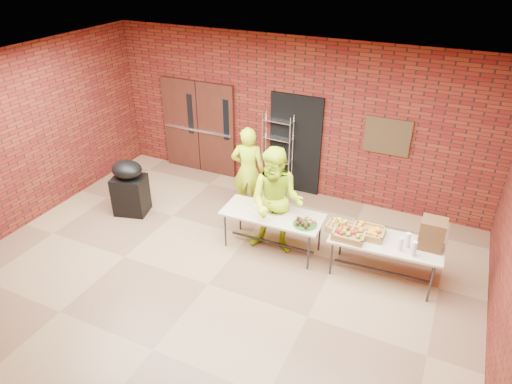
# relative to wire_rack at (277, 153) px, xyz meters

# --- Properties ---
(room) EXTENTS (8.08, 7.08, 3.28)m
(room) POSITION_rel_wire_rack_xyz_m (0.24, -3.32, 0.75)
(room) COLOR brown
(room) RESTS_ON ground
(double_doors) EXTENTS (1.78, 0.12, 2.10)m
(double_doors) POSITION_rel_wire_rack_xyz_m (-1.96, 0.12, 0.20)
(double_doors) COLOR #401912
(double_doors) RESTS_ON room
(dark_doorway) EXTENTS (1.10, 0.06, 2.10)m
(dark_doorway) POSITION_rel_wire_rack_xyz_m (0.34, 0.14, 0.20)
(dark_doorway) COLOR black
(dark_doorway) RESTS_ON room
(bronze_plaque) EXTENTS (0.85, 0.04, 0.70)m
(bronze_plaque) POSITION_rel_wire_rack_xyz_m (2.14, 0.13, 0.70)
(bronze_plaque) COLOR #3E2F19
(bronze_plaque) RESTS_ON room
(wire_rack) EXTENTS (0.64, 0.25, 1.70)m
(wire_rack) POSITION_rel_wire_rack_xyz_m (0.00, 0.00, 0.00)
(wire_rack) COLOR silver
(wire_rack) RESTS_ON room
(table_left) EXTENTS (1.74, 0.76, 0.71)m
(table_left) POSITION_rel_wire_rack_xyz_m (0.76, -2.01, -0.20)
(table_left) COLOR #BBAF8F
(table_left) RESTS_ON room
(table_right) EXTENTS (1.74, 0.81, 0.70)m
(table_right) POSITION_rel_wire_rack_xyz_m (2.65, -1.97, -0.21)
(table_right) COLOR #BBAF8F
(table_right) RESTS_ON room
(basket_bananas) EXTENTS (0.41, 0.32, 0.13)m
(basket_bananas) POSITION_rel_wire_rack_xyz_m (1.92, -1.99, -0.10)
(basket_bananas) COLOR #9D723F
(basket_bananas) RESTS_ON table_right
(basket_oranges) EXTENTS (0.49, 0.38, 0.15)m
(basket_oranges) POSITION_rel_wire_rack_xyz_m (2.36, -1.94, -0.09)
(basket_oranges) COLOR #9D723F
(basket_oranges) RESTS_ON table_right
(basket_apples) EXTENTS (0.49, 0.38, 0.15)m
(basket_apples) POSITION_rel_wire_rack_xyz_m (2.11, -2.14, -0.09)
(basket_apples) COLOR #9D723F
(basket_apples) RESTS_ON table_right
(muffin_tray) EXTENTS (0.40, 0.40, 0.10)m
(muffin_tray) POSITION_rel_wire_rack_xyz_m (1.37, -2.09, -0.10)
(muffin_tray) COLOR #1A5516
(muffin_tray) RESTS_ON table_left
(napkin_box) EXTENTS (0.17, 0.11, 0.06)m
(napkin_box) POSITION_rel_wire_rack_xyz_m (0.50, -1.97, -0.12)
(napkin_box) COLOR white
(napkin_box) RESTS_ON table_left
(coffee_dispenser) EXTENTS (0.36, 0.32, 0.47)m
(coffee_dispenser) POSITION_rel_wire_rack_xyz_m (3.27, -1.85, 0.09)
(coffee_dispenser) COLOR #53361C
(coffee_dispenser) RESTS_ON table_right
(cup_stack_front) EXTENTS (0.08, 0.08, 0.23)m
(cup_stack_front) POSITION_rel_wire_rack_xyz_m (2.88, -2.14, -0.04)
(cup_stack_front) COLOR white
(cup_stack_front) RESTS_ON table_right
(cup_stack_mid) EXTENTS (0.08, 0.08, 0.24)m
(cup_stack_mid) POSITION_rel_wire_rack_xyz_m (3.07, -2.17, -0.03)
(cup_stack_mid) COLOR white
(cup_stack_mid) RESTS_ON table_right
(cup_stack_back) EXTENTS (0.08, 0.08, 0.24)m
(cup_stack_back) POSITION_rel_wire_rack_xyz_m (2.96, -2.00, -0.03)
(cup_stack_back) COLOR white
(cup_stack_back) RESTS_ON table_right
(covered_grill) EXTENTS (0.72, 0.65, 1.10)m
(covered_grill) POSITION_rel_wire_rack_xyz_m (-2.21, -2.08, -0.30)
(covered_grill) COLOR black
(covered_grill) RESTS_ON room
(volunteer_woman) EXTENTS (0.74, 0.60, 1.76)m
(volunteer_woman) POSITION_rel_wire_rack_xyz_m (-0.17, -1.04, 0.03)
(volunteer_woman) COLOR #ADD517
(volunteer_woman) RESTS_ON room
(volunteer_man) EXTENTS (1.00, 0.82, 1.91)m
(volunteer_man) POSITION_rel_wire_rack_xyz_m (0.83, -2.02, 0.11)
(volunteer_man) COLOR #ADD517
(volunteer_man) RESTS_ON room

